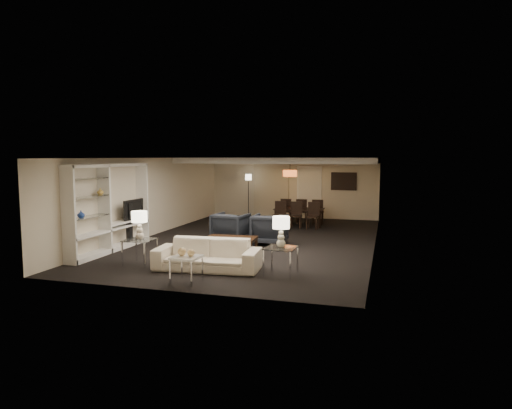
{
  "coord_description": "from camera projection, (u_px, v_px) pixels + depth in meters",
  "views": [
    {
      "loc": [
        3.81,
        -13.14,
        2.54
      ],
      "look_at": [
        0.0,
        0.0,
        1.1
      ],
      "focal_mm": 32.0,
      "sensor_mm": 36.0,
      "label": 1
    }
  ],
  "objects": [
    {
      "name": "floor",
      "position": [
        256.0,
        240.0,
        13.88
      ],
      "size": [
        11.0,
        11.0,
        0.0
      ],
      "primitive_type": "plane",
      "color": "black",
      "rests_on": "ground"
    },
    {
      "name": "ceiling",
      "position": [
        256.0,
        158.0,
        13.61
      ],
      "size": [
        7.0,
        11.0,
        0.02
      ],
      "primitive_type": "cube",
      "color": "silver",
      "rests_on": "ground"
    },
    {
      "name": "wall_back",
      "position": [
        293.0,
        188.0,
        19.0
      ],
      "size": [
        7.0,
        0.02,
        2.5
      ],
      "primitive_type": "cube",
      "color": "beige",
      "rests_on": "ground"
    },
    {
      "name": "wall_front",
      "position": [
        174.0,
        226.0,
        8.49
      ],
      "size": [
        7.0,
        0.02,
        2.5
      ],
      "primitive_type": "cube",
      "color": "beige",
      "rests_on": "ground"
    },
    {
      "name": "wall_left",
      "position": [
        152.0,
        197.0,
        14.71
      ],
      "size": [
        0.02,
        11.0,
        2.5
      ],
      "primitive_type": "cube",
      "color": "beige",
      "rests_on": "ground"
    },
    {
      "name": "wall_right",
      "position": [
        376.0,
        203.0,
        12.77
      ],
      "size": [
        0.02,
        11.0,
        2.5
      ],
      "primitive_type": "cube",
      "color": "beige",
      "rests_on": "ground"
    },
    {
      "name": "ceiling_soffit",
      "position": [
        282.0,
        160.0,
        16.97
      ],
      "size": [
        7.0,
        4.0,
        0.2
      ],
      "primitive_type": "cube",
      "color": "silver",
      "rests_on": "ceiling"
    },
    {
      "name": "curtains",
      "position": [
        271.0,
        189.0,
        19.18
      ],
      "size": [
        1.5,
        0.12,
        2.4
      ],
      "primitive_type": "cube",
      "color": "beige",
      "rests_on": "wall_back"
    },
    {
      "name": "door",
      "position": [
        309.0,
        193.0,
        18.8
      ],
      "size": [
        0.9,
        0.05,
        2.1
      ],
      "primitive_type": "cube",
      "color": "silver",
      "rests_on": "wall_back"
    },
    {
      "name": "painting",
      "position": [
        344.0,
        181.0,
        18.35
      ],
      "size": [
        0.95,
        0.04,
        0.65
      ],
      "primitive_type": "cube",
      "color": "#142D38",
      "rests_on": "wall_back"
    },
    {
      "name": "media_unit",
      "position": [
        110.0,
        208.0,
        12.19
      ],
      "size": [
        0.38,
        3.4,
        2.35
      ],
      "primitive_type": null,
      "color": "white",
      "rests_on": "wall_left"
    },
    {
      "name": "pendant_light",
      "position": [
        290.0,
        173.0,
        16.93
      ],
      "size": [
        0.52,
        0.52,
        0.24
      ],
      "primitive_type": "cylinder",
      "color": "#D8591E",
      "rests_on": "ceiling_soffit"
    },
    {
      "name": "sofa",
      "position": [
        207.0,
        255.0,
        10.26
      ],
      "size": [
        2.42,
        1.1,
        0.69
      ],
      "primitive_type": "imported",
      "rotation": [
        0.0,
        0.0,
        0.08
      ],
      "color": "beige",
      "rests_on": "floor"
    },
    {
      "name": "coffee_table",
      "position": [
        231.0,
        246.0,
        11.8
      ],
      "size": [
        1.34,
        0.83,
        0.46
      ],
      "primitive_type": null,
      "rotation": [
        0.0,
        0.0,
        0.06
      ],
      "color": "black",
      "rests_on": "floor"
    },
    {
      "name": "armchair_left",
      "position": [
        231.0,
        227.0,
        13.57
      ],
      "size": [
        1.04,
        1.06,
        0.88
      ],
      "primitive_type": "imported",
      "rotation": [
        0.0,
        0.0,
        3.03
      ],
      "color": "black",
      "rests_on": "floor"
    },
    {
      "name": "armchair_right",
      "position": [
        270.0,
        229.0,
        13.23
      ],
      "size": [
        0.94,
        0.97,
        0.88
      ],
      "primitive_type": "imported",
      "rotation": [
        0.0,
        0.0,
        3.14
      ],
      "color": "black",
      "rests_on": "floor"
    },
    {
      "name": "side_table_left",
      "position": [
        140.0,
        252.0,
        10.73
      ],
      "size": [
        0.67,
        0.67,
        0.6
      ],
      "primitive_type": null,
      "rotation": [
        0.0,
        0.0,
        -0.03
      ],
      "color": "white",
      "rests_on": "floor"
    },
    {
      "name": "side_table_right",
      "position": [
        281.0,
        261.0,
        9.79
      ],
      "size": [
        0.69,
        0.69,
        0.6
      ],
      "primitive_type": null,
      "rotation": [
        0.0,
        0.0,
        -0.07
      ],
      "color": "silver",
      "rests_on": "floor"
    },
    {
      "name": "table_lamp_left",
      "position": [
        140.0,
        225.0,
        10.67
      ],
      "size": [
        0.41,
        0.41,
        0.67
      ],
      "primitive_type": null,
      "rotation": [
        0.0,
        0.0,
        -0.13
      ],
      "color": "beige",
      "rests_on": "side_table_left"
    },
    {
      "name": "table_lamp_right",
      "position": [
        281.0,
        232.0,
        9.73
      ],
      "size": [
        0.37,
        0.37,
        0.67
      ],
      "primitive_type": null,
      "rotation": [
        0.0,
        0.0,
        -0.01
      ],
      "color": "beige",
      "rests_on": "side_table_right"
    },
    {
      "name": "marble_table",
      "position": [
        187.0,
        269.0,
        9.22
      ],
      "size": [
        0.57,
        0.57,
        0.54
      ],
      "primitive_type": null,
      "rotation": [
        0.0,
        0.0,
        -0.07
      ],
      "color": "silver",
      "rests_on": "floor"
    },
    {
      "name": "gold_gourd_a",
      "position": [
        182.0,
        252.0,
        9.21
      ],
      "size": [
        0.17,
        0.17,
        0.17
      ],
      "primitive_type": "sphere",
      "color": "tan",
      "rests_on": "marble_table"
    },
    {
      "name": "gold_gourd_b",
      "position": [
        191.0,
        253.0,
        9.15
      ],
      "size": [
        0.15,
        0.15,
        0.15
      ],
      "primitive_type": "sphere",
      "color": "#DBB474",
      "rests_on": "marble_table"
    },
    {
      "name": "television",
      "position": [
        131.0,
        209.0,
        13.1
      ],
      "size": [
        0.99,
        0.13,
        0.57
      ],
      "primitive_type": "imported",
      "rotation": [
        0.0,
        0.0,
        1.57
      ],
      "color": "black",
      "rests_on": "media_unit"
    },
    {
      "name": "vase_blue",
      "position": [
        81.0,
        214.0,
        11.03
      ],
      "size": [
        0.17,
        0.17,
        0.18
      ],
      "primitive_type": "imported",
      "color": "#234199",
      "rests_on": "media_unit"
    },
    {
      "name": "vase_amber",
      "position": [
        100.0,
        192.0,
        11.74
      ],
      "size": [
        0.16,
        0.16,
        0.17
      ],
      "primitive_type": "imported",
      "color": "gold",
      "rests_on": "media_unit"
    },
    {
      "name": "floor_speaker",
      "position": [
        129.0,
        225.0,
        12.91
      ],
      "size": [
        0.16,
        0.16,
        1.24
      ],
      "primitive_type": "cube",
      "rotation": [
        0.0,
        0.0,
        -0.18
      ],
      "color": "black",
      "rests_on": "floor"
    },
    {
      "name": "dining_table",
      "position": [
        299.0,
        217.0,
        16.82
      ],
      "size": [
        1.82,
        1.05,
        0.63
      ],
      "primitive_type": "imported",
      "rotation": [
        0.0,
        0.0,
        0.03
      ],
      "color": "black",
      "rests_on": "floor"
    },
    {
      "name": "chair_nl",
      "position": [
        279.0,
        215.0,
        16.35
      ],
      "size": [
        0.44,
        0.44,
        0.94
      ],
      "primitive_type": null,
      "rotation": [
        0.0,
        0.0,
        -0.02
      ],
      "color": "black",
      "rests_on": "floor"
    },
    {
      "name": "chair_nm",
      "position": [
        296.0,
        215.0,
        16.19
      ],
      "size": [
        0.46,
        0.46,
        0.94
      ],
      "primitive_type": null,
      "rotation": [
        0.0,
        0.0,
        0.06
      ],
      "color": "black",
      "rests_on": "floor"
    },
    {
      "name": "chair_nr",
      "position": [
        313.0,
        216.0,
        16.02
      ],
      "size": [
        0.46,
        0.46,
        0.94
      ],
      "primitive_type": null,
      "rotation": [
        0.0,
        0.0,
        -0.07
      ],
      "color": "black",
      "rests_on": "floor"
    },
    {
      "name": "chair_fl",
      "position": [
        287.0,
        210.0,
        17.6
      ],
      "size": [
        0.45,
        0.45,
        0.94
      ],
      "primitive_type": null,
      "rotation": [
        0.0,
        0.0,
        3.11
      ],
      "color": "black",
      "rests_on": "floor"
    },
    {
      "name": "chair_fm",
      "position": [
        302.0,
        211.0,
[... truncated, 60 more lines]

